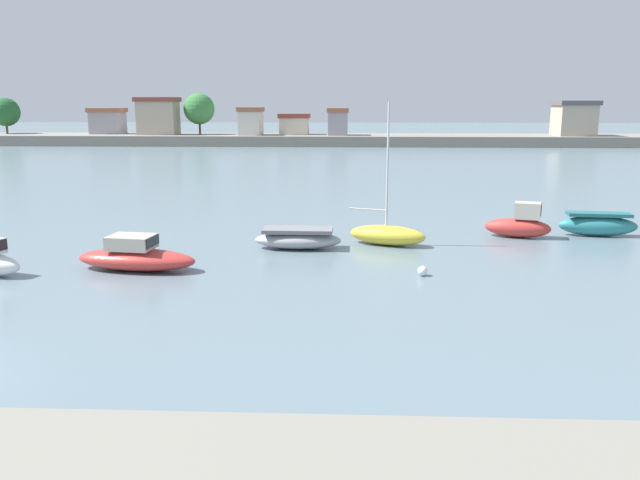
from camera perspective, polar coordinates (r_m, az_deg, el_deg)
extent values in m
cube|color=black|center=(27.73, -26.67, -0.42)|extent=(0.24, 0.52, 0.42)
ellipsoid|color=#C63833|center=(27.11, -16.13, -1.68)|extent=(5.21, 2.37, 0.88)
cube|color=#BCB2A3|center=(27.02, -16.54, -0.19)|extent=(1.94, 1.53, 0.56)
cube|color=black|center=(26.63, -14.82, -0.14)|extent=(0.23, 1.19, 0.39)
ellipsoid|color=#9E9EA3|center=(29.86, -2.00, -0.01)|extent=(4.09, 1.68, 0.79)
cube|color=slate|center=(29.76, -2.00, 0.90)|extent=(3.27, 1.41, 0.18)
ellipsoid|color=yellow|center=(30.75, 6.05, 0.44)|extent=(3.95, 2.47, 0.95)
cylinder|color=silver|center=(30.25, 6.08, 6.72)|extent=(0.10, 0.10, 5.81)
cylinder|color=#B7B7BC|center=(30.79, 4.37, 2.76)|extent=(1.85, 0.71, 0.08)
ellipsoid|color=#C63833|center=(33.86, 17.29, 1.07)|extent=(3.47, 2.10, 0.98)
cube|color=#BCB2A3|center=(33.70, 18.11, 2.52)|extent=(1.43, 1.17, 0.82)
cube|color=black|center=(33.68, 19.18, 2.59)|extent=(0.30, 0.76, 0.58)
ellipsoid|color=teal|center=(35.62, 23.64, 1.17)|extent=(3.98, 1.52, 1.04)
cube|color=#226367|center=(35.52, 23.73, 2.13)|extent=(3.19, 1.26, 0.17)
sphere|color=white|center=(25.54, 9.18, -2.76)|extent=(0.39, 0.39, 0.39)
cube|color=gray|center=(103.61, -3.61, 8.97)|extent=(130.10, 11.58, 1.58)
cube|color=#99939E|center=(111.78, -18.48, 9.92)|extent=(4.98, 4.03, 3.48)
cube|color=#995B42|center=(111.74, -18.56, 10.99)|extent=(5.48, 4.43, 0.70)
cube|color=#B2A38E|center=(107.00, -14.29, 10.54)|extent=(5.97, 4.48, 5.17)
cube|color=brown|center=(106.97, -14.37, 12.11)|extent=(6.57, 4.93, 0.70)
cube|color=beige|center=(103.06, -6.21, 10.36)|extent=(3.34, 5.43, 3.63)
cube|color=#995B42|center=(103.01, -6.23, 11.57)|extent=(3.68, 5.98, 0.70)
cube|color=beige|center=(104.37, -2.31, 10.16)|extent=(4.48, 4.63, 2.61)
cube|color=brown|center=(104.32, -2.32, 11.07)|extent=(4.93, 5.09, 0.70)
cube|color=#99939E|center=(101.77, 1.62, 10.37)|extent=(3.07, 4.04, 3.52)
cube|color=#995B42|center=(101.72, 1.62, 11.56)|extent=(3.38, 4.44, 0.70)
cube|color=#B2A38E|center=(107.75, 21.79, 9.92)|extent=(5.53, 5.71, 4.63)
cube|color=#565156|center=(107.71, 21.91, 11.33)|extent=(6.08, 6.28, 0.70)
cylinder|color=brown|center=(119.21, -26.26, 8.96)|extent=(0.36, 0.36, 1.63)
sphere|color=#235B2D|center=(119.14, -26.38, 10.24)|extent=(4.67, 4.67, 4.67)
cylinder|color=brown|center=(106.19, -10.72, 9.86)|extent=(0.36, 0.36, 2.07)
sphere|color=#387A3D|center=(106.11, -10.79, 11.48)|extent=(4.95, 4.95, 4.95)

